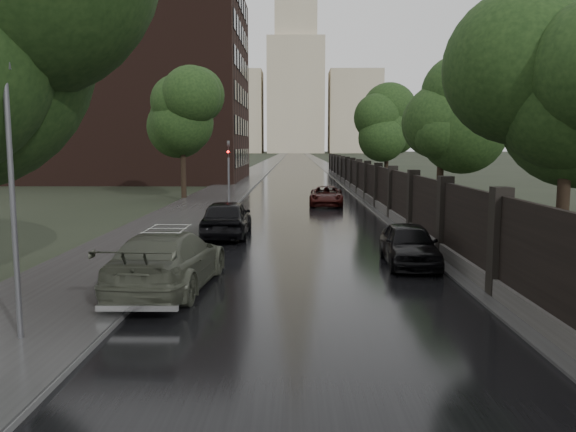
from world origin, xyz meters
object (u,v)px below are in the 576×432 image
Objects in this scene: tree_right_c at (387,131)px; traffic_light at (229,168)px; volga_sedan at (168,260)px; tree_left_far at (182,123)px; tree_right_a at (569,101)px; tree_right_b at (442,122)px; lamp_post at (13,202)px; car_right_far at (326,196)px; hatchback_left at (227,218)px; car_right_near at (409,244)px.

tree_right_c is 1.75× the size of traffic_light.
traffic_light is 0.76× the size of volga_sedan.
tree_right_c is at bearing 32.83° from tree_left_far.
tree_right_a is at bearing -90.00° from tree_right_c.
tree_right_b is (15.50, -8.00, -0.29)m from tree_left_far.
lamp_post reaches higher than car_right_far.
tree_right_c reaches higher than lamp_post.
hatchback_left is (0.49, 8.38, 0.01)m from volga_sedan.
lamp_post is (2.60, -28.50, -2.57)m from tree_left_far.
tree_right_a is at bearing -54.83° from tree_left_far.
hatchback_left is at bearing 79.65° from lamp_post.
hatchback_left is 8.25m from car_right_near.
tree_right_c is 19.26m from traffic_light.
lamp_post is at bearing -92.68° from traffic_light.
traffic_light is 6.29m from car_right_far.
tree_right_c is at bearing 69.96° from car_right_far.
tree_right_c is 28.35m from hatchback_left.
tree_right_c is 15.58m from car_right_far.
volga_sedan is at bearing -107.91° from tree_right_c.
car_right_near is (-4.32, -31.29, -4.29)m from tree_right_c.
tree_right_a is at bearing -90.00° from tree_right_b.
car_right_near is 0.88× the size of car_right_far.
volga_sedan is (4.40, -24.34, -4.48)m from tree_left_far.
lamp_post is at bearing -153.26° from tree_right_a.
hatchback_left reaches higher than volga_sedan.
tree_right_a is 1.00× the size of tree_right_c.
tree_right_b is 1.33× the size of volga_sedan.
car_right_near is (11.18, -21.29, -4.59)m from tree_left_far.
tree_left_far is at bearing 161.82° from car_right_far.
volga_sedan is at bearing -101.00° from car_right_far.
tree_right_c is at bearing 90.00° from tree_right_b.
tree_right_c is 31.88m from car_right_near.
volga_sedan is 21.23m from car_right_far.
car_right_near is at bearing -97.85° from tree_right_c.
volga_sedan is (-11.10, -34.34, -4.18)m from tree_right_c.
tree_right_b is at bearing -90.00° from tree_right_c.
car_right_far is at bearing 74.21° from lamp_post.
tree_left_far reaches higher than tree_right_b.
tree_right_c is at bearing 90.00° from tree_right_a.
tree_right_c is 36.33m from volga_sedan.
tree_left_far is 28.73m from lamp_post.
lamp_post is at bearing -122.18° from tree_right_b.
hatchback_left is at bearing -83.80° from traffic_light.
traffic_light reaches higher than volga_sedan.
lamp_post is (-12.90, -6.50, -2.28)m from tree_right_a.
tree_right_c is (0.00, 18.00, 0.00)m from tree_right_b.
traffic_light is (-11.80, 2.99, -2.55)m from tree_right_b.
car_right_far is at bearing 97.07° from car_right_near.
tree_left_far reaches higher than car_right_near.
tree_right_a is 14.00m from tree_right_b.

